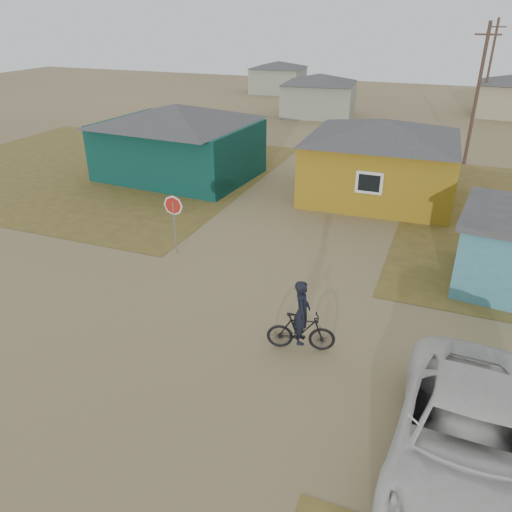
{
  "coord_description": "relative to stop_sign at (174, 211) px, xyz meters",
  "views": [
    {
      "loc": [
        5.62,
        -10.53,
        8.47
      ],
      "look_at": [
        0.28,
        3.0,
        1.3
      ],
      "focal_mm": 35.0,
      "sensor_mm": 36.0,
      "label": 1
    }
  ],
  "objects": [
    {
      "name": "grass_nw",
      "position": [
        -10.34,
        8.43,
        -1.73
      ],
      "size": [
        20.0,
        18.0,
        0.0
      ],
      "primitive_type": "cube",
      "color": "olive",
      "rests_on": "ground"
    },
    {
      "name": "vehicle",
      "position": [
        10.5,
        -6.79,
        -0.89
      ],
      "size": [
        3.06,
        6.21,
        1.7
      ],
      "primitive_type": "imported",
      "rotation": [
        0.0,
        0.0,
        -0.04
      ],
      "color": "silver",
      "rests_on": "ground"
    },
    {
      "name": "house_yellow",
      "position": [
        6.16,
        9.43,
        0.27
      ],
      "size": [
        7.72,
        6.76,
        3.9
      ],
      "color": "olive",
      "rests_on": "ground"
    },
    {
      "name": "stop_sign",
      "position": [
        0.0,
        0.0,
        0.0
      ],
      "size": [
        0.73,
        0.3,
        2.35
      ],
      "color": "gray",
      "rests_on": "ground"
    },
    {
      "name": "cyclist",
      "position": [
        6.26,
        -4.1,
        -0.96
      ],
      "size": [
        1.96,
        0.98,
        2.14
      ],
      "color": "black",
      "rests_on": "ground"
    },
    {
      "name": "house_pale_north",
      "position": [
        -10.34,
        41.43,
        0.02
      ],
      "size": [
        6.28,
        5.81,
        3.4
      ],
      "color": "gray",
      "rests_on": "ground"
    },
    {
      "name": "house_teal",
      "position": [
        -4.84,
        8.93,
        0.32
      ],
      "size": [
        8.93,
        7.08,
        4.0
      ],
      "color": "#08302A",
      "rests_on": "ground"
    },
    {
      "name": "house_pale_west",
      "position": [
        -2.34,
        29.43,
        0.12
      ],
      "size": [
        7.04,
        6.15,
        3.6
      ],
      "color": "gray",
      "rests_on": "ground"
    },
    {
      "name": "ground",
      "position": [
        3.66,
        -4.57,
        -1.74
      ],
      "size": [
        120.0,
        120.0,
        0.0
      ],
      "primitive_type": "plane",
      "color": "#8D7951"
    },
    {
      "name": "utility_pole_far",
      "position": [
        11.16,
        33.43,
        2.4
      ],
      "size": [
        1.4,
        0.2,
        8.0
      ],
      "color": "#47332A",
      "rests_on": "ground"
    },
    {
      "name": "utility_pole_near",
      "position": [
        10.16,
        17.43,
        2.4
      ],
      "size": [
        1.4,
        0.2,
        8.0
      ],
      "color": "#47332A",
      "rests_on": "ground"
    }
  ]
}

